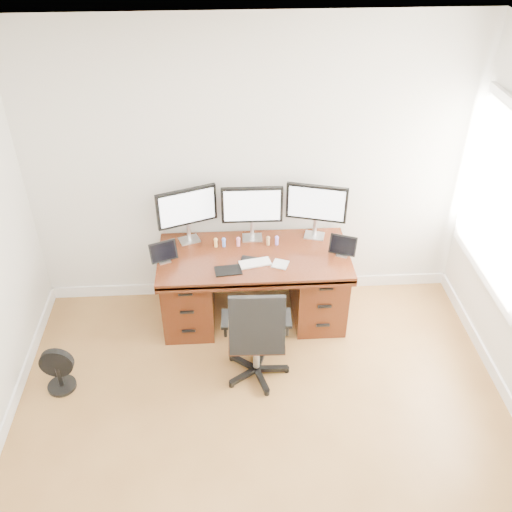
{
  "coord_description": "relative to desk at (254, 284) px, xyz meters",
  "views": [
    {
      "loc": [
        -0.24,
        -2.32,
        3.67
      ],
      "look_at": [
        0.0,
        1.5,
        0.95
      ],
      "focal_mm": 40.0,
      "sensor_mm": 36.0,
      "label": 1
    }
  ],
  "objects": [
    {
      "name": "ground",
      "position": [
        0.0,
        -1.83,
        -0.4
      ],
      "size": [
        4.5,
        4.5,
        0.0
      ],
      "primitive_type": "plane",
      "color": "olive",
      "rests_on": "ground"
    },
    {
      "name": "back_wall",
      "position": [
        0.0,
        0.42,
        0.95
      ],
      "size": [
        4.0,
        0.1,
        2.7
      ],
      "primitive_type": "cube",
      "color": "silver",
      "rests_on": "ground"
    },
    {
      "name": "desk",
      "position": [
        0.0,
        0.0,
        0.0
      ],
      "size": [
        1.7,
        0.8,
        0.75
      ],
      "color": "#451C0D",
      "rests_on": "ground"
    },
    {
      "name": "office_chair",
      "position": [
        -0.02,
        -0.78,
        -0.08
      ],
      "size": [
        0.57,
        0.54,
        0.99
      ],
      "rotation": [
        0.0,
        0.0,
        -0.04
      ],
      "color": "black",
      "rests_on": "ground"
    },
    {
      "name": "floor_fan",
      "position": [
        -1.66,
        -0.79,
        -0.21
      ],
      "size": [
        0.28,
        0.24,
        0.4
      ],
      "rotation": [
        0.0,
        0.0,
        -0.03
      ],
      "color": "black",
      "rests_on": "ground"
    },
    {
      "name": "monitor_left",
      "position": [
        -0.58,
        0.24,
        0.68
      ],
      "size": [
        0.53,
        0.23,
        0.53
      ],
      "rotation": [
        0.0,
        0.0,
        0.36
      ],
      "color": "silver",
      "rests_on": "desk"
    },
    {
      "name": "monitor_center",
      "position": [
        -0.0,
        0.24,
        0.68
      ],
      "size": [
        0.55,
        0.14,
        0.53
      ],
      "rotation": [
        0.0,
        0.0,
        -0.01
      ],
      "color": "silver",
      "rests_on": "desk"
    },
    {
      "name": "monitor_right",
      "position": [
        0.58,
        0.24,
        0.68
      ],
      "size": [
        0.54,
        0.19,
        0.53
      ],
      "rotation": [
        0.0,
        0.0,
        -0.28
      ],
      "color": "silver",
      "rests_on": "desk"
    },
    {
      "name": "tablet_left",
      "position": [
        -0.79,
        -0.08,
        0.43
      ],
      "size": [
        0.25,
        0.15,
        0.19
      ],
      "rotation": [
        0.0,
        0.0,
        0.38
      ],
      "color": "silver",
      "rests_on": "desk"
    },
    {
      "name": "tablet_right",
      "position": [
        0.78,
        -0.08,
        0.43
      ],
      "size": [
        0.25,
        0.15,
        0.19
      ],
      "rotation": [
        0.0,
        0.0,
        -0.4
      ],
      "color": "silver",
      "rests_on": "desk"
    },
    {
      "name": "keyboard",
      "position": [
        0.0,
        -0.16,
        0.36
      ],
      "size": [
        0.29,
        0.17,
        0.01
      ],
      "primitive_type": "cube",
      "rotation": [
        0.0,
        0.0,
        0.2
      ],
      "color": "white",
      "rests_on": "desk"
    },
    {
      "name": "trackpad",
      "position": [
        0.22,
        -0.19,
        0.35
      ],
      "size": [
        0.17,
        0.17,
        0.01
      ],
      "primitive_type": "cube",
      "rotation": [
        0.0,
        0.0,
        -0.37
      ],
      "color": "silver",
      "rests_on": "desk"
    },
    {
      "name": "drawing_tablet",
      "position": [
        -0.23,
        -0.26,
        0.35
      ],
      "size": [
        0.24,
        0.17,
        0.01
      ],
      "primitive_type": "cube",
      "rotation": [
        0.0,
        0.0,
        0.11
      ],
      "color": "black",
      "rests_on": "desk"
    },
    {
      "name": "phone",
      "position": [
        -0.05,
        -0.09,
        0.35
      ],
      "size": [
        0.15,
        0.11,
        0.01
      ],
      "primitive_type": "cube",
      "rotation": [
        0.0,
        0.0,
        -0.3
      ],
      "color": "black",
      "rests_on": "desk"
    },
    {
      "name": "figurine_yellow",
      "position": [
        -0.34,
        0.12,
        0.4
      ],
      "size": [
        0.04,
        0.04,
        0.09
      ],
      "color": "tan",
      "rests_on": "desk"
    },
    {
      "name": "figurine_blue",
      "position": [
        -0.26,
        0.12,
        0.4
      ],
      "size": [
        0.04,
        0.04,
        0.09
      ],
      "color": "#5B7BE3",
      "rests_on": "desk"
    },
    {
      "name": "figurine_pink",
      "position": [
        -0.13,
        0.12,
        0.4
      ],
      "size": [
        0.04,
        0.04,
        0.09
      ],
      "color": "pink",
      "rests_on": "desk"
    },
    {
      "name": "figurine_brown",
      "position": [
        0.14,
        0.12,
        0.4
      ],
      "size": [
        0.04,
        0.04,
        0.09
      ],
      "color": "#95714A",
      "rests_on": "desk"
    },
    {
      "name": "figurine_purple",
      "position": [
        0.22,
        0.12,
        0.4
      ],
      "size": [
        0.04,
        0.04,
        0.09
      ],
      "color": "#9773E1",
      "rests_on": "desk"
    }
  ]
}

